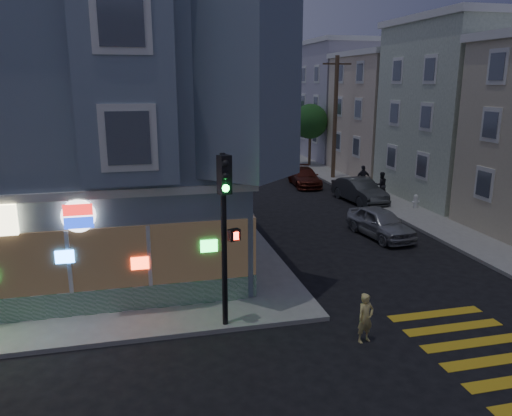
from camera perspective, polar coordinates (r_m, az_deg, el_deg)
name	(u,v)px	position (r m, az deg, el deg)	size (l,w,h in m)	color
ground	(251,368)	(13.75, -0.57, -17.80)	(120.00, 120.00, 0.00)	black
sidewalk_ne	(466,174)	(43.45, 22.86, 3.56)	(24.00, 42.00, 0.15)	gray
corner_building	(50,118)	(22.65, -22.46, 9.45)	(14.60, 14.60, 11.40)	slate
row_house_b	(496,113)	(35.22, 25.76, 9.78)	(12.00, 8.60, 10.50)	#A0AE97
row_house_c	(418,116)	(42.63, 18.01, 10.01)	(12.00, 8.60, 9.00)	#C0AD95
row_house_d	(368,102)	(50.49, 12.71, 11.76)	(12.00, 8.60, 10.50)	#AFAABB
utility_pole	(335,116)	(38.34, 9.03, 10.34)	(2.20, 0.30, 9.00)	#4C3826
street_tree_near	(310,122)	(44.05, 6.23, 9.79)	(3.00, 3.00, 5.30)	#4C3826
street_tree_far	(284,116)	(51.64, 3.20, 10.50)	(3.00, 3.00, 5.30)	#4C3826
running_child	(365,318)	(14.93, 12.40, -12.17)	(0.54, 0.35, 1.47)	#E8D476
pedestrian_a	(381,185)	(32.43, 14.11, 2.58)	(0.80, 0.62, 1.65)	black
pedestrian_b	(363,179)	(33.91, 12.14, 3.29)	(1.04, 0.43, 1.77)	#25232B
parked_car_a	(380,223)	(24.71, 14.04, -1.65)	(1.67, 4.14, 1.41)	#9DA0A4
parked_car_b	(359,191)	(31.54, 11.75, 1.96)	(1.58, 4.52, 1.49)	#353839
parked_car_c	(305,177)	(36.06, 5.57, 3.55)	(1.79, 4.40, 1.28)	#541D13
parked_car_d	(279,160)	(43.77, 2.63, 5.55)	(2.26, 4.91, 1.36)	#B0B8BC
traffic_signal	(225,213)	(14.20, -3.55, -0.55)	(0.66, 0.58, 5.21)	black
fire_hydrant	(416,201)	(30.37, 17.78, 0.77)	(0.46, 0.27, 0.81)	white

